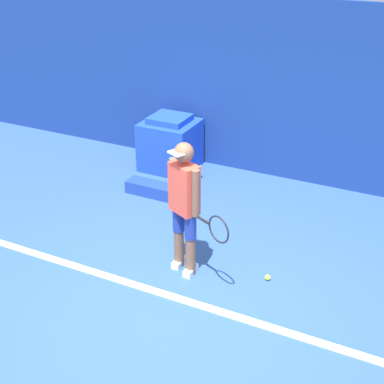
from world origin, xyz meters
The scene contains 8 objects.
ground_plane centered at (0.00, 0.00, 0.00)m, with size 24.00×24.00×0.00m, color #2D5193.
back_wall centered at (0.00, 3.71, 1.40)m, with size 24.00×0.10×2.79m.
court_baseline centered at (0.00, 0.14, 0.01)m, with size 21.60×0.10×0.01m.
tennis_player centered at (-0.21, 0.67, 0.91)m, with size 0.91×0.49×1.64m.
tennis_ball centered at (0.75, 0.91, 0.03)m, with size 0.07×0.07×0.07m.
covered_chair centered at (-1.76, 3.20, 0.43)m, with size 0.87×0.81×0.92m.
equipment_bag centered at (-1.52, 2.20, 0.10)m, with size 0.86×0.27×0.19m.
water_bottle centered at (-1.15, 3.01, 0.12)m, with size 0.08×0.08×0.26m.
Camera 1 is at (2.18, -4.06, 3.80)m, focal length 50.00 mm.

